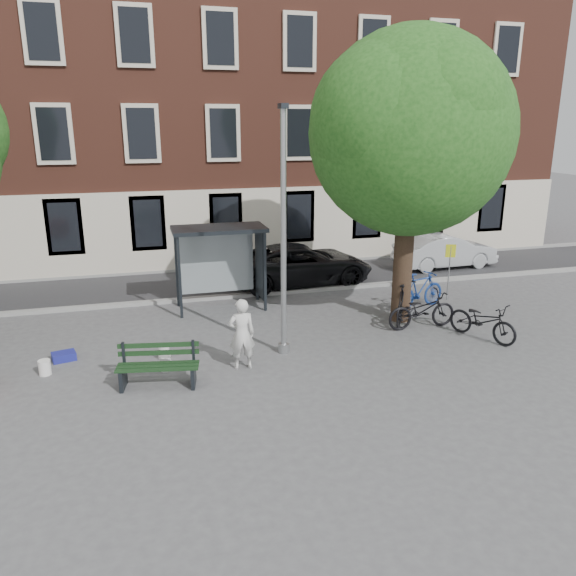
% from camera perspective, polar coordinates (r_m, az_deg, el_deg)
% --- Properties ---
extents(ground, '(90.00, 90.00, 0.00)m').
position_cam_1_polar(ground, '(14.55, -0.43, -6.56)').
color(ground, '#4C4C4F').
rests_on(ground, ground).
extents(road, '(40.00, 4.00, 0.01)m').
position_cam_1_polar(road, '(21.02, -5.31, 0.70)').
color(road, '#28282B').
rests_on(road, ground).
extents(curb_near, '(40.00, 0.25, 0.12)m').
position_cam_1_polar(curb_near, '(19.11, -4.27, -0.71)').
color(curb_near, gray).
rests_on(curb_near, ground).
extents(curb_far, '(40.00, 0.25, 0.12)m').
position_cam_1_polar(curb_far, '(22.91, -6.20, 2.14)').
color(curb_far, gray).
rests_on(curb_far, ground).
extents(building_row, '(30.00, 8.00, 14.00)m').
position_cam_1_polar(building_row, '(26.20, -8.18, 19.17)').
color(building_row, brown).
rests_on(building_row, ground).
extents(lamppost, '(0.28, 0.35, 6.11)m').
position_cam_1_polar(lamppost, '(13.70, -0.46, 4.22)').
color(lamppost, '#9EA0A3').
rests_on(lamppost, ground).
extents(tree_right, '(5.76, 5.60, 8.20)m').
position_cam_1_polar(tree_right, '(16.14, 12.64, 15.83)').
color(tree_right, black).
rests_on(tree_right, ground).
extents(bus_shelter, '(2.85, 1.45, 2.62)m').
position_cam_1_polar(bus_shelter, '(17.69, -5.77, 4.07)').
color(bus_shelter, '#1E2328').
rests_on(bus_shelter, ground).
extents(painter, '(0.65, 0.44, 1.74)m').
position_cam_1_polar(painter, '(13.40, -4.72, -4.67)').
color(painter, silver).
rests_on(painter, ground).
extents(bench, '(1.88, 0.89, 0.93)m').
position_cam_1_polar(bench, '(12.98, -13.04, -7.90)').
color(bench, '#1E2328').
rests_on(bench, ground).
extents(bike_a, '(2.10, 0.78, 1.09)m').
position_cam_1_polar(bike_a, '(16.48, 13.44, -2.18)').
color(bike_a, black).
rests_on(bike_a, ground).
extents(bike_b, '(2.04, 1.07, 1.18)m').
position_cam_1_polar(bike_b, '(18.24, 13.22, -0.22)').
color(bike_b, navy).
rests_on(bike_b, ground).
extents(bike_c, '(1.49, 2.10, 1.05)m').
position_cam_1_polar(bike_c, '(16.13, 19.17, -3.16)').
color(bike_c, black).
rests_on(bike_c, ground).
extents(bike_d, '(1.63, 1.98, 1.22)m').
position_cam_1_polar(bike_d, '(16.94, 11.62, -1.34)').
color(bike_d, black).
rests_on(bike_d, ground).
extents(car_dark, '(5.48, 2.84, 1.47)m').
position_cam_1_polar(car_dark, '(20.44, 1.26, 2.44)').
color(car_dark, black).
rests_on(car_dark, ground).
extents(car_silver, '(4.25, 1.71, 1.37)m').
position_cam_1_polar(car_silver, '(23.69, 15.67, 3.66)').
color(car_silver, '#B5B9BD').
rests_on(car_silver, ground).
extents(blue_crate, '(0.63, 0.52, 0.20)m').
position_cam_1_polar(blue_crate, '(15.13, -21.81, -6.46)').
color(blue_crate, navy).
rests_on(blue_crate, ground).
extents(bucket_a, '(0.30, 0.30, 0.36)m').
position_cam_1_polar(bucket_a, '(13.79, -12.34, -7.48)').
color(bucket_a, white).
rests_on(bucket_a, ground).
extents(bucket_b, '(0.30, 0.30, 0.36)m').
position_cam_1_polar(bucket_b, '(14.43, -23.48, -7.42)').
color(bucket_b, white).
rests_on(bucket_b, ground).
extents(bucket_c, '(0.30, 0.30, 0.36)m').
position_cam_1_polar(bucket_c, '(14.46, -12.51, -6.34)').
color(bucket_c, silver).
rests_on(bucket_c, ground).
extents(notice_sign, '(0.32, 0.14, 1.89)m').
position_cam_1_polar(notice_sign, '(19.12, 16.13, 2.73)').
color(notice_sign, '#9EA0A3').
rests_on(notice_sign, ground).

